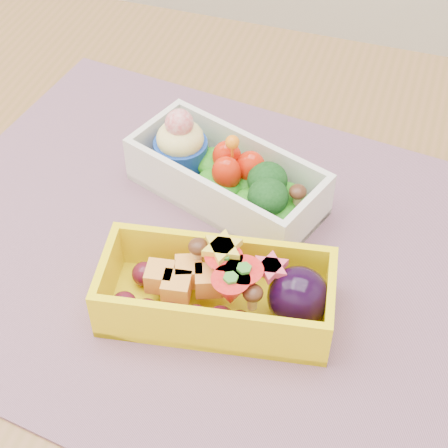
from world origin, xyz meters
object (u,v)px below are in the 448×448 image
(bento_white, at_px, (226,176))
(bento_yellow, at_px, (221,291))
(table, at_px, (191,309))
(placemat, at_px, (215,254))

(bento_white, distance_m, bento_yellow, 0.14)
(bento_white, bearing_deg, table, -81.54)
(table, bearing_deg, placemat, -6.19)
(placemat, xyz_separation_m, bento_yellow, (0.03, -0.06, 0.03))
(table, relative_size, bento_white, 5.71)
(table, xyz_separation_m, bento_yellow, (0.06, -0.07, 0.13))
(table, height_order, placemat, placemat)
(placemat, bearing_deg, table, 173.81)
(placemat, distance_m, bento_white, 0.08)
(placemat, xyz_separation_m, bento_white, (-0.01, 0.08, 0.03))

